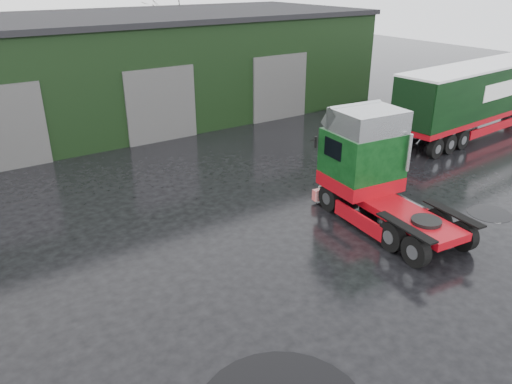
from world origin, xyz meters
TOP-DOWN VIEW (x-y plane):
  - ground at (0.00, 0.00)m, footprint 100.00×100.00m
  - warehouse at (2.00, 20.00)m, footprint 32.40×12.40m
  - hero_tractor at (4.50, -0.27)m, footprint 3.47×6.88m
  - lorry_right at (17.00, 5.08)m, footprint 15.42×3.69m
  - wash_bucket at (6.80, 1.71)m, footprint 0.37×0.37m
  - tree_back_b at (10.00, 30.00)m, footprint 4.40×4.40m
  - puddle_1 at (4.56, 2.46)m, footprint 2.01×2.01m
  - puddle_3 at (8.65, -1.61)m, footprint 1.69×1.69m

SIDE VIEW (x-z plane):
  - ground at x=0.00m, z-range 0.00..0.00m
  - puddle_1 at x=4.56m, z-range 0.00..0.01m
  - puddle_3 at x=8.65m, z-range 0.00..0.01m
  - wash_bucket at x=6.80m, z-range 0.00..0.27m
  - lorry_right at x=17.00m, z-range 0.00..4.02m
  - hero_tractor at x=4.50m, z-range 0.00..4.12m
  - warehouse at x=2.00m, z-range 0.01..6.31m
  - tree_back_b at x=10.00m, z-range 0.00..7.50m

